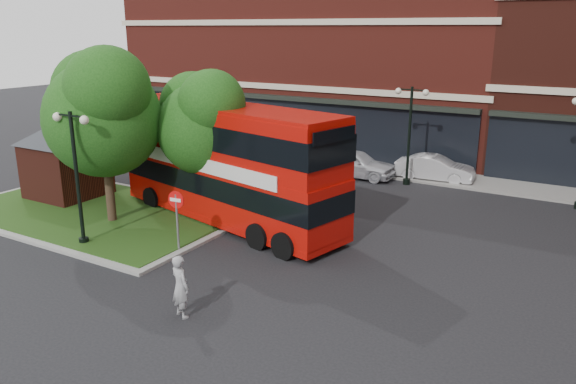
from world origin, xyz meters
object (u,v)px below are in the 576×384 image
Objects in this scene: woman at (180,286)px; car_white at (435,168)px; car_silver at (355,163)px; bus at (227,156)px.

woman is 18.14m from car_white.
woman reaches higher than car_silver.
bus is 6.26× the size of woman.
car_silver is (1.57, 9.32, -2.04)m from bus.
woman is at bearing -174.40° from car_silver.
car_white is at bearing -70.94° from car_silver.
bus is 12.33m from car_white.
bus reaches higher than woman.
woman is 16.69m from car_silver.
car_white is (5.51, 10.82, -2.12)m from bus.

